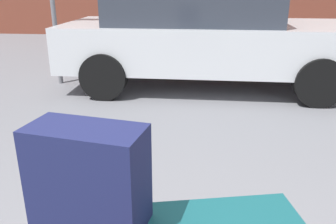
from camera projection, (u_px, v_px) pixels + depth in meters
suitcase_navy_rear_right at (91, 212)px, 1.37m from camera, size 0.46×0.29×0.70m
parked_car at (205, 36)px, 5.33m from camera, size 4.33×1.98×1.42m
bollard_kerb_near at (301, 42)px, 7.74m from camera, size 0.23×0.23×0.59m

